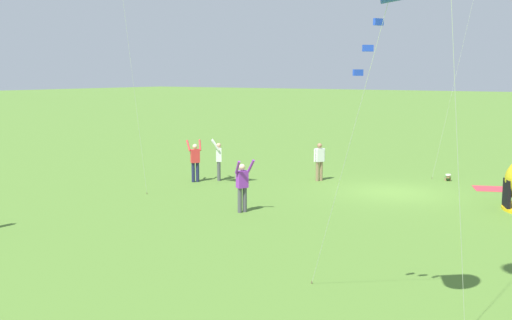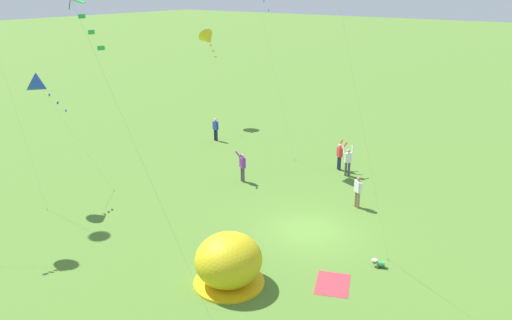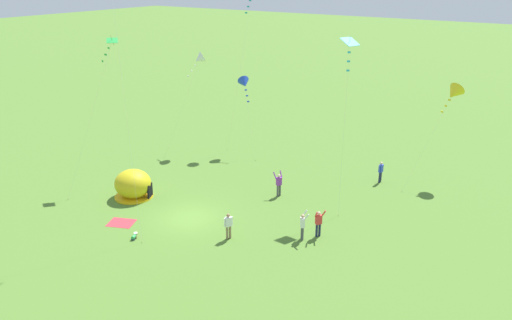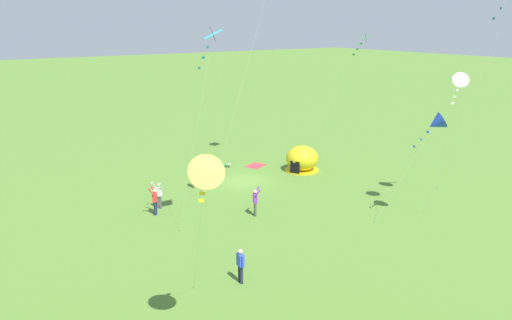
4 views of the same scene
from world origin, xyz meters
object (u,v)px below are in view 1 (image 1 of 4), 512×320
at_px(toddler_crawling, 448,177).
at_px(person_with_toddler, 195,160).
at_px(person_far_back, 242,184).
at_px(person_flying_kite, 219,159).
at_px(person_watching_sky, 319,160).

distance_m(toddler_crawling, person_with_toddler, 11.52).
xyz_separation_m(person_far_back, person_with_toddler, (5.18, -3.75, 0.00)).
xyz_separation_m(toddler_crawling, person_far_back, (4.22, 10.37, 0.82)).
bearing_deg(toddler_crawling, person_flying_kite, 33.25).
relative_size(toddler_crawling, person_watching_sky, 0.32).
xyz_separation_m(toddler_crawling, person_flying_kite, (8.75, 5.74, 0.82)).
bearing_deg(toddler_crawling, person_watching_sky, 33.85).
relative_size(person_far_back, person_watching_sky, 1.10).
bearing_deg(person_far_back, person_flying_kite, -45.61).
height_order(toddler_crawling, person_watching_sky, person_watching_sky).
distance_m(toddler_crawling, person_watching_sky, 5.93).
height_order(person_with_toddler, person_watching_sky, person_with_toddler).
xyz_separation_m(toddler_crawling, person_with_toddler, (9.40, 6.62, 0.82)).
xyz_separation_m(person_with_toddler, person_flying_kite, (-0.65, -0.88, 0.00)).
height_order(person_flying_kite, person_watching_sky, person_flying_kite).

